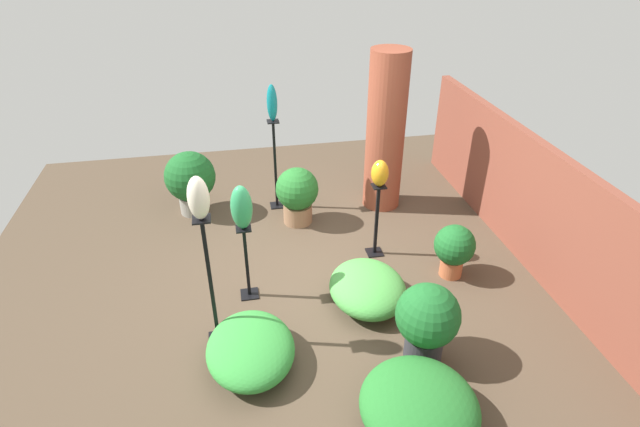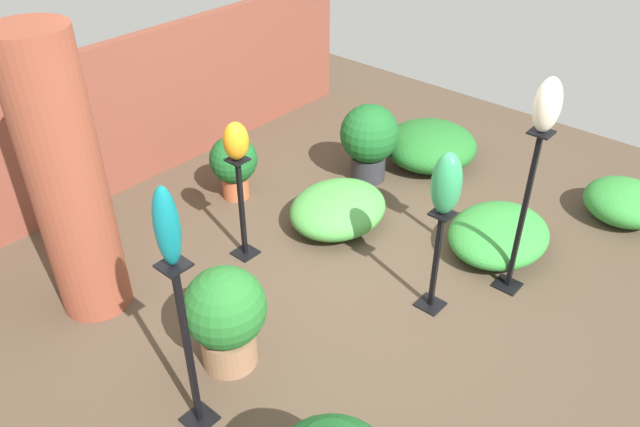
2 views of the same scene
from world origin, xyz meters
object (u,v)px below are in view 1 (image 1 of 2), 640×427
pedestal_teal (275,169)px  art_vase_amber (380,173)px  art_vase_ivory (198,198)px  potted_plant_walkway_edge (297,193)px  potted_plant_front_right (427,320)px  pedestal_amber (376,224)px  pedestal_ivory (211,288)px  pedestal_jade (247,266)px  art_vase_jade (241,207)px  potted_plant_near_pillar (190,179)px  potted_plant_back_center (454,248)px  brick_pillar (385,132)px  art_vase_teal (272,103)px

pedestal_teal → art_vase_amber: (1.43, 1.08, 0.53)m
art_vase_ivory → potted_plant_walkway_edge: bearing=151.4°
potted_plant_front_right → art_vase_amber: bearing=179.1°
pedestal_teal → art_vase_ivory: size_ratio=3.24×
potted_plant_walkway_edge → pedestal_amber: bearing=42.0°
pedestal_ivory → art_vase_amber: (-1.15, 1.98, 0.47)m
pedestal_jade → art_vase_jade: art_vase_jade is taller
pedestal_amber → potted_plant_near_pillar: bearing=-123.3°
art_vase_amber → pedestal_jade: bearing=-72.3°
art_vase_jade → potted_plant_front_right: 2.13m
potted_plant_walkway_edge → potted_plant_near_pillar: size_ratio=0.88×
potted_plant_walkway_edge → potted_plant_back_center: size_ratio=1.21×
brick_pillar → pedestal_jade: bearing=-50.1°
pedestal_amber → potted_plant_near_pillar: 2.72m
pedestal_teal → art_vase_ivory: art_vase_ivory is taller
pedestal_jade → art_vase_teal: bearing=164.4°
art_vase_ivory → potted_plant_near_pillar: (-2.64, -0.29, -1.12)m
art_vase_amber → potted_plant_back_center: size_ratio=0.49×
potted_plant_front_right → potted_plant_back_center: (-1.16, 0.80, -0.09)m
pedestal_teal → art_vase_ivory: (2.57, -0.90, 1.04)m
potted_plant_walkway_edge → pedestal_jade: bearing=-28.1°
pedestal_teal → art_vase_teal: size_ratio=2.65×
potted_plant_walkway_edge → potted_plant_front_right: bearing=16.8°
art_vase_ivory → potted_plant_walkway_edge: (-2.09, 1.14, -1.20)m
pedestal_teal → pedestal_ivory: bearing=-19.3°
pedestal_teal → potted_plant_near_pillar: (-0.06, -1.19, -0.09)m
pedestal_ivory → potted_plant_front_right: bearing=72.6°
brick_pillar → art_vase_jade: 2.70m
pedestal_amber → art_vase_ivory: 2.59m
pedestal_teal → potted_plant_near_pillar: pedestal_teal is taller
pedestal_amber → art_vase_teal: art_vase_teal is taller
potted_plant_front_right → potted_plant_walkway_edge: bearing=-163.2°
pedestal_jade → art_vase_teal: size_ratio=1.81×
art_vase_teal → pedestal_amber: bearing=37.1°
pedestal_teal → art_vase_jade: size_ratio=2.67×
art_vase_teal → pedestal_teal: bearing=0.0°
potted_plant_front_right → art_vase_teal: bearing=-161.7°
pedestal_teal → potted_plant_near_pillar: bearing=-93.0°
pedestal_teal → art_vase_amber: pedestal_teal is taller
pedestal_ivory → potted_plant_walkway_edge: bearing=151.4°
pedestal_jade → potted_plant_back_center: 2.39m
art_vase_amber → potted_plant_front_right: art_vase_amber is taller
art_vase_amber → potted_plant_walkway_edge: 1.44m
pedestal_amber → pedestal_ivory: (1.15, -1.98, 0.23)m
art_vase_teal → art_vase_ivory: bearing=-19.3°
pedestal_amber → art_vase_ivory: (1.15, -1.98, 1.21)m
brick_pillar → pedestal_jade: 2.79m
pedestal_ivory → potted_plant_walkway_edge: size_ratio=1.78×
pedestal_ivory → art_vase_amber: bearing=120.0°
art_vase_jade → potted_plant_front_right: art_vase_jade is taller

